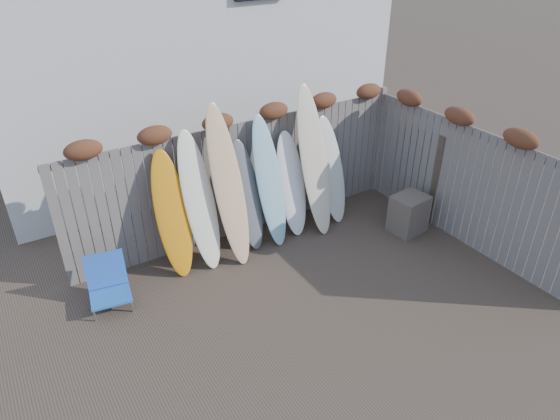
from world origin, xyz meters
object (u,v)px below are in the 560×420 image
wooden_crate (409,214)px  surfboard_0 (172,215)px  beach_chair (108,283)px  lattice_panel (419,169)px

wooden_crate → surfboard_0: bearing=163.6°
beach_chair → lattice_panel: size_ratio=0.44×
surfboard_0 → beach_chair: bearing=-162.1°
beach_chair → lattice_panel: bearing=-3.7°
wooden_crate → lattice_panel: size_ratio=0.41×
beach_chair → wooden_crate: 5.06m
beach_chair → surfboard_0: size_ratio=0.37×
lattice_panel → surfboard_0: (-4.48, 0.65, 0.13)m
lattice_panel → surfboard_0: bearing=-179.0°
beach_chair → surfboard_0: (1.14, 0.28, 0.62)m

